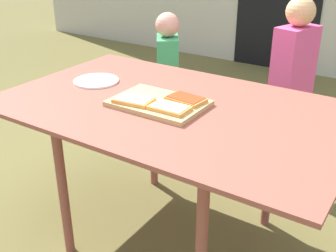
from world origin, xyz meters
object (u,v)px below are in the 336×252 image
Objects in this scene: pizza_slice_near_left at (134,100)px; child_right at (291,83)px; dining_table at (172,119)px; cutting_board at (159,103)px; pizza_slice_near_right at (170,108)px; pizza_slice_far_right at (186,99)px; plate_white_left at (96,81)px; child_left at (167,72)px.

pizza_slice_near_left is 0.16× the size of child_right.
dining_table is 0.10m from cutting_board.
dining_table is at bearing 42.12° from cutting_board.
pizza_slice_near_right is 0.96m from child_right.
dining_table is 1.39× the size of child_right.
pizza_slice_near_left reaches higher than cutting_board.
pizza_slice_far_right is at bearing 33.15° from cutting_board.
pizza_slice_near_right is at bearing -31.06° from cutting_board.
dining_table is at bearing -5.45° from plate_white_left.
pizza_slice_near_left reaches higher than plate_white_left.
cutting_board is at bearing -108.97° from child_right.
child_left is (-0.64, 0.96, -0.22)m from pizza_slice_near_right.
pizza_slice_near_left is at bearing -111.99° from child_right.
pizza_slice_near_right is 1.18m from child_left.
pizza_slice_far_right is at bearing 87.51° from pizza_slice_near_right.
child_right is (0.38, 0.94, -0.13)m from pizza_slice_near_left.
cutting_board is at bearing -11.18° from plate_white_left.
pizza_slice_near_left is at bearing -138.94° from dining_table.
pizza_slice_near_right is (0.05, -0.10, 0.10)m from dining_table.
pizza_slice_near_right is (0.17, 0.01, 0.00)m from pizza_slice_near_left.
pizza_slice_near_left is (-0.12, -0.11, 0.10)m from dining_table.
plate_white_left is (-0.53, 0.02, -0.03)m from pizza_slice_far_right.
pizza_slice_near_left is 0.78× the size of plate_white_left.
child_left is 0.86m from child_right.
plate_white_left is 0.24× the size of child_left.
dining_table is at bearing -107.08° from child_right.
pizza_slice_near_left is at bearing -23.67° from plate_white_left.
child_right is (0.26, 0.84, -0.03)m from dining_table.
cutting_board is 0.36× the size of child_right.
child_right is at bearing 47.20° from plate_white_left.
pizza_slice_near_left is 0.22m from pizza_slice_far_right.
pizza_slice_far_right is at bearing -52.55° from child_left.
child_right reaches higher than cutting_board.
pizza_slice_far_right is 0.53m from plate_white_left.
cutting_board is at bearing -137.88° from dining_table.
cutting_board is at bearing 148.94° from pizza_slice_near_right.
child_right reaches higher than plate_white_left.
pizza_slice_near_left is 0.38m from plate_white_left.
pizza_slice_far_right is 0.77× the size of plate_white_left.
plate_white_left reaches higher than dining_table.
dining_table is 0.48m from plate_white_left.
child_left is at bearing 127.45° from pizza_slice_far_right.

